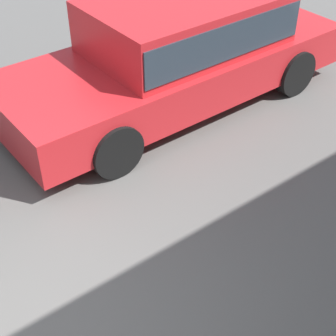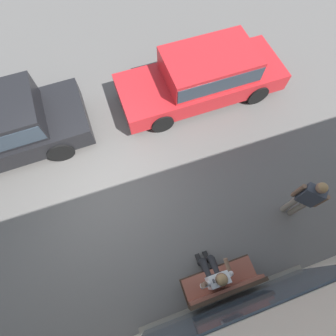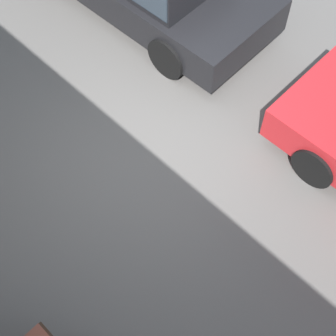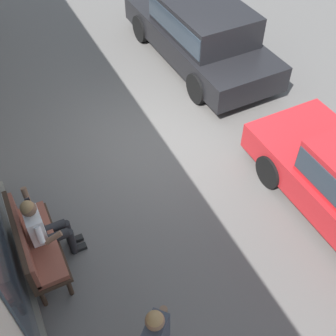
% 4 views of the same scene
% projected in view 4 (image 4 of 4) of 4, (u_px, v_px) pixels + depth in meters
% --- Properties ---
extents(ground_plane, '(60.00, 60.00, 0.00)m').
position_uv_depth(ground_plane, '(161.00, 139.00, 8.52)').
color(ground_plane, '#565451').
extents(bench, '(1.52, 0.55, 1.03)m').
position_uv_depth(bench, '(32.00, 243.00, 6.13)').
color(bench, '#332319').
rests_on(bench, ground_plane).
extents(person_on_phone, '(0.73, 0.74, 1.37)m').
position_uv_depth(person_on_phone, '(44.00, 228.00, 6.16)').
color(person_on_phone, black).
rests_on(person_on_phone, ground_plane).
extents(parked_car_mid, '(4.74, 2.00, 1.52)m').
position_uv_depth(parked_car_mid, '(201.00, 30.00, 9.88)').
color(parked_car_mid, black).
rests_on(parked_car_mid, ground_plane).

